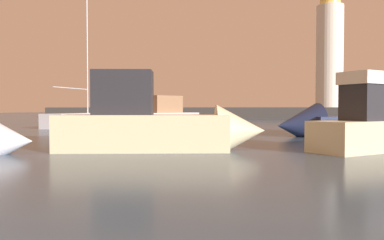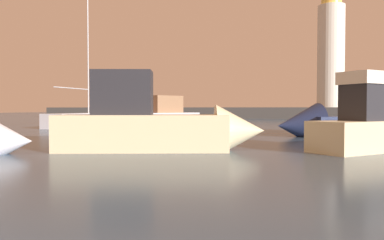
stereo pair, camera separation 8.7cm
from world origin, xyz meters
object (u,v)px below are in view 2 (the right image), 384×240
lighthouse (331,49)px  sailboat_moored (83,120)px  motorboat_0 (164,126)px  motorboat_1 (138,120)px  motorboat_5 (341,123)px

lighthouse → sailboat_moored: bearing=-122.6°
motorboat_0 → sailboat_moored: (-14.79, 15.60, -0.32)m
motorboat_1 → sailboat_moored: bearing=146.8°
motorboat_0 → motorboat_1: bearing=122.2°
motorboat_1 → motorboat_5: motorboat_1 is taller
motorboat_5 → sailboat_moored: (-22.04, 4.73, -0.13)m
lighthouse → motorboat_1: (-13.50, -39.78, -10.19)m
motorboat_0 → sailboat_moored: bearing=133.5°
lighthouse → motorboat_1: size_ratio=2.03×
motorboat_0 → motorboat_1: (-6.36, 10.09, -0.13)m
motorboat_0 → sailboat_moored: size_ratio=0.64×
lighthouse → sailboat_moored: 41.99m
motorboat_5 → sailboat_moored: bearing=167.9°
lighthouse → motorboat_5: lighthouse is taller
motorboat_1 → motorboat_0: bearing=-57.8°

